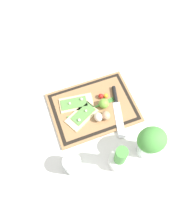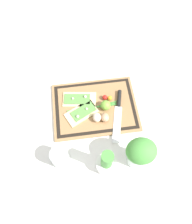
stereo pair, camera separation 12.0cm
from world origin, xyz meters
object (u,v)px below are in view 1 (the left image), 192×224
egg_pink (98,117)px  sauce_jar (73,164)px  herb_pot (119,159)px  egg_brown (106,115)px  cherry_tomato_yellow (106,96)px  pizza_slice_far (82,115)px  lime (104,104)px  cherry_tomato_red (101,96)px  herb_glass (150,142)px  knife (116,103)px  pizza_slice_near (76,103)px

egg_pink → sauce_jar: sauce_jar is taller
herb_pot → sauce_jar: size_ratio=1.69×
egg_brown → sauce_jar: 0.32m
cherry_tomato_yellow → egg_pink: bearing=51.2°
cherry_tomato_yellow → herb_pot: herb_pot is taller
pizza_slice_far → egg_pink: 0.09m
lime → cherry_tomato_red: size_ratio=1.93×
egg_pink → herb_glass: size_ratio=0.23×
knife → sauce_jar: 0.42m
cherry_tomato_yellow → herb_pot: bearing=78.0°
egg_brown → cherry_tomato_red: size_ratio=1.77×
pizza_slice_far → egg_pink: size_ratio=3.81×
pizza_slice_near → herb_pot: 0.41m
egg_brown → egg_pink: bearing=-7.7°
egg_pink → knife: bearing=-157.5°
cherry_tomato_yellow → herb_glass: 0.39m
herb_pot → egg_pink: bearing=-87.0°
egg_brown → egg_pink: 0.04m
egg_pink → sauce_jar: (0.21, 0.20, 0.01)m
herb_glass → egg_pink: bearing=-56.1°
cherry_tomato_red → cherry_tomato_yellow: cherry_tomato_red is taller
egg_brown → cherry_tomato_yellow: size_ratio=1.97×
herb_glass → sauce_jar: bearing=-7.7°
herb_glass → lime: bearing=-71.0°
cherry_tomato_red → cherry_tomato_yellow: (-0.03, 0.01, -0.00)m
egg_brown → knife: bearing=-145.3°
herb_pot → cherry_tomato_yellow: bearing=-102.0°
pizza_slice_far → lime: lime is taller
pizza_slice_near → cherry_tomato_red: 0.15m
cherry_tomato_red → herb_glass: bearing=105.6°
cherry_tomato_yellow → sauce_jar: (0.30, 0.31, 0.02)m
lime → cherry_tomato_yellow: size_ratio=2.14×
knife → lime: (0.07, -0.01, 0.02)m
egg_brown → sauce_jar: size_ratio=0.46×
egg_pink → cherry_tomato_yellow: size_ratio=1.97×
herb_glass → pizza_slice_near: bearing=-56.8°
pizza_slice_near → herb_glass: bearing=123.2°
sauce_jar → cherry_tomato_yellow: bearing=-133.8°
knife → egg_pink: egg_pink is taller
knife → herb_glass: (-0.03, 0.30, 0.11)m
pizza_slice_near → cherry_tomato_red: bearing=174.8°
knife → herb_pot: size_ratio=1.62×
pizza_slice_far → knife: bearing=-178.1°
egg_pink → lime: bearing=-132.9°
cherry_tomato_red → cherry_tomato_yellow: size_ratio=1.11×
pizza_slice_far → herb_glass: bearing=129.4°
egg_pink → herb_glass: 0.31m
lime → pizza_slice_near: bearing=-26.4°
pizza_slice_far → cherry_tomato_yellow: size_ratio=7.50×
cherry_tomato_yellow → herb_pot: 0.38m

